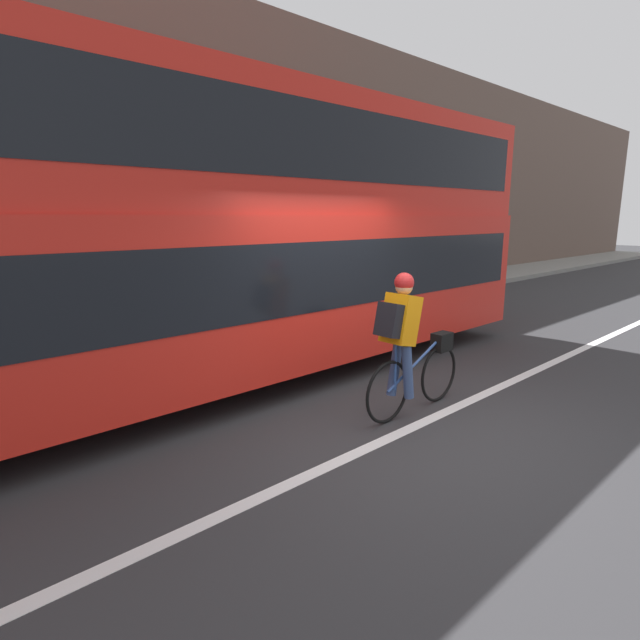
% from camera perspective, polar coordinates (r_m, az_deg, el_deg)
% --- Properties ---
extents(ground_plane, '(80.00, 80.00, 0.00)m').
position_cam_1_polar(ground_plane, '(5.62, 10.14, -11.84)').
color(ground_plane, '#2D2D30').
extents(road_center_line, '(50.00, 0.14, 0.01)m').
position_cam_1_polar(road_center_line, '(5.59, 10.54, -11.94)').
color(road_center_line, silver).
rests_on(road_center_line, ground_plane).
extents(sidewalk_curb, '(60.00, 2.24, 0.15)m').
position_cam_1_polar(sidewalk_curb, '(10.29, -17.98, -0.91)').
color(sidewalk_curb, gray).
rests_on(sidewalk_curb, ground_plane).
extents(building_facade, '(60.00, 0.30, 7.08)m').
position_cam_1_polar(building_facade, '(11.31, -22.00, 17.60)').
color(building_facade, brown).
rests_on(building_facade, ground_plane).
extents(bus, '(11.49, 2.44, 3.79)m').
position_cam_1_polar(bus, '(6.41, -14.52, 10.32)').
color(bus, black).
rests_on(bus, ground_plane).
extents(cyclist_on_bike, '(1.67, 0.32, 1.64)m').
position_cam_1_polar(cyclist_on_bike, '(5.63, 9.91, -2.29)').
color(cyclist_on_bike, black).
rests_on(cyclist_on_bike, ground_plane).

